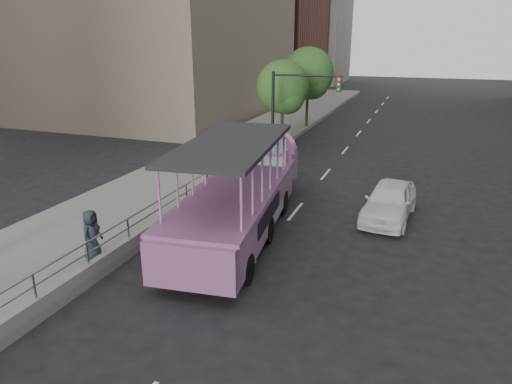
# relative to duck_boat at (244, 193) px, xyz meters

# --- Properties ---
(ground) EXTENTS (160.00, 160.00, 0.00)m
(ground) POSITION_rel_duck_boat_xyz_m (0.47, -1.76, -1.38)
(ground) COLOR black
(sidewalk) EXTENTS (5.50, 80.00, 0.30)m
(sidewalk) POSITION_rel_duck_boat_xyz_m (-5.28, 8.24, -1.23)
(sidewalk) COLOR gray
(sidewalk) RESTS_ON ground
(kerb_wall) EXTENTS (0.24, 30.00, 0.36)m
(kerb_wall) POSITION_rel_duck_boat_xyz_m (-2.65, 0.24, -0.90)
(kerb_wall) COLOR #9A9A95
(kerb_wall) RESTS_ON sidewalk
(guardrail) EXTENTS (0.07, 22.00, 0.71)m
(guardrail) POSITION_rel_duck_boat_xyz_m (-2.65, 0.24, -0.24)
(guardrail) COLOR #9C9DA1
(guardrail) RESTS_ON kerb_wall
(duck_boat) EXTENTS (4.01, 11.45, 3.72)m
(duck_boat) POSITION_rel_duck_boat_xyz_m (0.00, 0.00, 0.00)
(duck_boat) COLOR black
(duck_boat) RESTS_ON ground
(car) EXTENTS (2.18, 4.58, 1.51)m
(car) POSITION_rel_duck_boat_xyz_m (5.23, 2.80, -0.62)
(car) COLOR white
(car) RESTS_ON ground
(pedestrian_far) EXTENTS (0.59, 0.85, 1.64)m
(pedestrian_far) POSITION_rel_duck_boat_xyz_m (-3.27, -4.81, -0.26)
(pedestrian_far) COLOR #242C36
(pedestrian_far) RESTS_ON sidewalk
(parking_sign) EXTENTS (0.08, 0.63, 2.81)m
(parking_sign) POSITION_rel_duck_boat_xyz_m (-2.21, 1.24, 0.38)
(parking_sign) COLOR black
(parking_sign) RESTS_ON ground
(traffic_signal) EXTENTS (4.20, 0.32, 5.20)m
(traffic_signal) POSITION_rel_duck_boat_xyz_m (-1.24, 10.74, 2.12)
(traffic_signal) COLOR black
(traffic_signal) RESTS_ON ground
(street_tree_near) EXTENTS (3.52, 3.52, 5.72)m
(street_tree_near) POSITION_rel_duck_boat_xyz_m (-2.83, 14.17, 2.44)
(street_tree_near) COLOR #362218
(street_tree_near) RESTS_ON ground
(street_tree_far) EXTENTS (3.97, 3.97, 6.45)m
(street_tree_far) POSITION_rel_duck_boat_xyz_m (-2.63, 20.17, 2.93)
(street_tree_far) COLOR #362218
(street_tree_far) RESTS_ON ground
(midrise_stone_b) EXTENTS (16.00, 14.00, 20.00)m
(midrise_stone_b) POSITION_rel_duck_boat_xyz_m (-15.53, 62.24, 8.62)
(midrise_stone_b) COLOR gray
(midrise_stone_b) RESTS_ON ground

